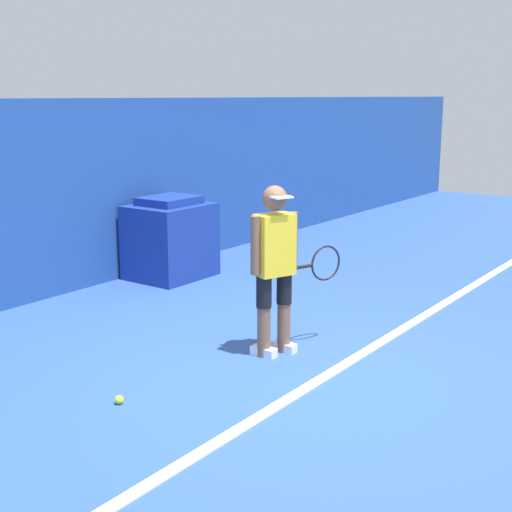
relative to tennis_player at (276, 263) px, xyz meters
name	(u,v)px	position (x,y,z in m)	size (l,w,h in m)	color
ground_plane	(306,377)	(-0.32, -0.53, -0.85)	(24.00, 24.00, 0.00)	#2D5193
back_wall	(20,204)	(-0.32, 3.19, 0.29)	(24.00, 0.10, 2.26)	#234C99
court_baseline	(319,380)	(-0.32, -0.66, -0.84)	(21.60, 0.10, 0.01)	white
tennis_player	(276,263)	(0.00, 0.00, 0.00)	(0.93, 0.44, 1.54)	brown
tennis_ball	(119,400)	(-1.60, 0.34, -0.81)	(0.07, 0.07, 0.07)	#D1E533
covered_chair	(170,239)	(1.52, 2.67, -0.35)	(0.99, 0.84, 1.05)	navy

